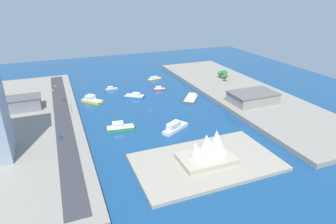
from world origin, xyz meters
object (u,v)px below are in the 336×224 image
ferry_yellow_fast (92,100)px  opera_landmark (209,148)px  catamaran_blue (135,96)px  ferry_white_commuter (175,127)px  hatchback_blue (60,137)px  barge_flat_brown (191,98)px  warehouse_low_gray (16,104)px  ferry_green_doubledeck (120,127)px  yacht_sleek_gray (111,89)px  taxi_yellow_cab (55,86)px  water_taxi_orange (154,78)px  traffic_light_waterfront (71,107)px  tugboat_red (159,89)px  carpark_squat_concrete (253,97)px  pickup_red (64,99)px  sedan_silver (53,89)px

ferry_yellow_fast → opera_landmark: bearing=111.0°
catamaran_blue → ferry_white_commuter: ferry_white_commuter is taller
ferry_yellow_fast → hatchback_blue: 73.75m
barge_flat_brown → warehouse_low_gray: warehouse_low_gray is taller
hatchback_blue → barge_flat_brown: bearing=-159.9°
ferry_green_doubledeck → yacht_sleek_gray: ferry_green_doubledeck is taller
catamaran_blue → taxi_yellow_cab: (66.93, -49.58, 2.97)m
water_taxi_orange → traffic_light_waterfront: bearing=36.9°
ferry_white_commuter → catamaran_blue: bearing=-84.3°
tugboat_red → carpark_squat_concrete: (-58.54, 70.07, 6.61)m
ferry_white_commuter → ferry_yellow_fast: bearing=-59.4°
barge_flat_brown → pickup_red: 111.71m
catamaran_blue → ferry_white_commuter: bearing=95.7°
catamaran_blue → opera_landmark: 122.71m
water_taxi_orange → taxi_yellow_cab: taxi_yellow_cab is taller
yacht_sleek_gray → carpark_squat_concrete: size_ratio=0.33×
catamaran_blue → barge_flat_brown: 52.04m
carpark_squat_concrete → pickup_red: carpark_squat_concrete is taller
hatchback_blue → yacht_sleek_gray: bearing=-118.8°
barge_flat_brown → warehouse_low_gray: (143.74, -20.57, 7.31)m
hatchback_blue → sedan_silver: bearing=-89.3°
carpark_squat_concrete → hatchback_blue: bearing=2.6°
barge_flat_brown → traffic_light_waterfront: 103.84m
sedan_silver → water_taxi_orange: bearing=-175.4°
sedan_silver → pickup_red: 32.58m
warehouse_low_gray → tugboat_red: bearing=-173.3°
water_taxi_orange → ferry_white_commuter: 125.99m
ferry_green_doubledeck → yacht_sleek_gray: 90.86m
pickup_red → barge_flat_brown: bearing=164.3°
tugboat_red → ferry_green_doubledeck: bearing=52.2°
ferry_green_doubledeck → hatchback_blue: size_ratio=4.67×
catamaran_blue → water_taxi_orange: bearing=-127.4°
yacht_sleek_gray → taxi_yellow_cab: taxi_yellow_cab is taller
water_taxi_orange → ferry_green_doubledeck: 124.75m
catamaran_blue → warehouse_low_gray: size_ratio=0.52×
ferry_yellow_fast → sedan_silver: bearing=-49.7°
catamaran_blue → traffic_light_waterfront: traffic_light_waterfront is taller
carpark_squat_concrete → warehouse_low_gray: size_ratio=1.02×
ferry_yellow_fast → barge_flat_brown: size_ratio=0.83×
water_taxi_orange → hatchback_blue: (103.50, 112.14, 2.97)m
opera_landmark → yacht_sleek_gray: bearing=-80.8°
yacht_sleek_gray → opera_landmark: opera_landmark is taller
opera_landmark → sedan_silver: bearing=-64.0°
traffic_light_waterfront → pickup_red: bearing=-82.6°
taxi_yellow_cab → sedan_silver: (2.43, 11.82, 0.04)m
yacht_sleek_gray → taxi_yellow_cab: 55.09m
ferry_white_commuter → hatchback_blue: size_ratio=5.07×
catamaran_blue → traffic_light_waterfront: (57.52, 23.63, 6.43)m
warehouse_low_gray → traffic_light_waterfront: bearing=153.4°
hatchback_blue → opera_landmark: 95.27m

